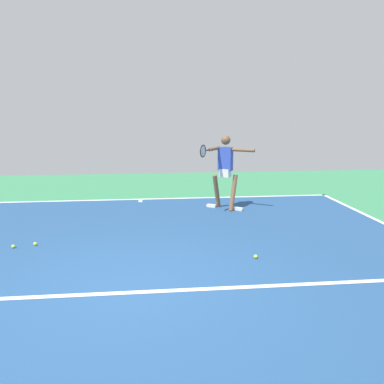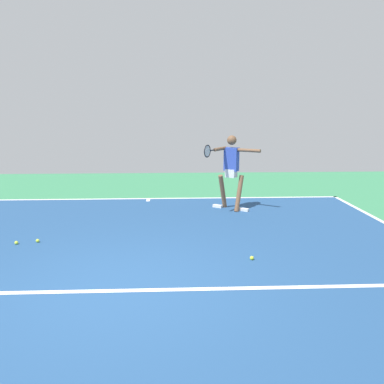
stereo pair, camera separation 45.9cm
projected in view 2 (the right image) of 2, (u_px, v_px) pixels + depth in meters
name	position (u px, v px, depth m)	size (l,w,h in m)	color
ground_plane	(122.00, 288.00, 5.45)	(20.94, 20.94, 0.00)	#388456
court_surface	(122.00, 288.00, 5.45)	(10.79, 11.56, 0.00)	navy
court_line_baseline_near	(149.00, 199.00, 11.05)	(10.79, 0.10, 0.01)	white
court_line_service	(122.00, 291.00, 5.36)	(8.09, 0.10, 0.01)	white
court_line_centre_mark	(148.00, 200.00, 10.86)	(0.10, 0.30, 0.01)	white
tennis_player	(231.00, 167.00, 9.61)	(1.38, 1.12, 1.86)	brown
tennis_ball_far_corner	(38.00, 241.00, 7.34)	(0.07, 0.07, 0.07)	#C6E53D
tennis_ball_centre_court	(252.00, 258.00, 6.47)	(0.07, 0.07, 0.07)	#CCE033
tennis_ball_near_player	(16.00, 243.00, 7.23)	(0.07, 0.07, 0.07)	#C6E53D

